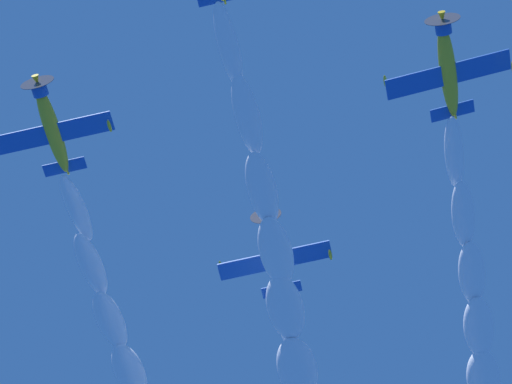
# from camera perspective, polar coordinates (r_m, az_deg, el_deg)

# --- Properties ---
(airplane_left_wingman) EXTENTS (8.36, 9.21, 3.11)m
(airplane_left_wingman) POSITION_cam_1_polar(r_m,az_deg,el_deg) (71.62, 11.27, 7.25)
(airplane_left_wingman) COLOR gold
(airplane_right_wingman) EXTENTS (8.38, 9.29, 2.80)m
(airplane_right_wingman) POSITION_cam_1_polar(r_m,az_deg,el_deg) (74.65, -12.01, 3.81)
(airplane_right_wingman) COLOR gold
(airplane_slot_tail) EXTENTS (8.37, 9.29, 2.95)m
(airplane_slot_tail) POSITION_cam_1_polar(r_m,az_deg,el_deg) (78.50, 1.07, -3.69)
(airplane_slot_tail) COLOR gold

